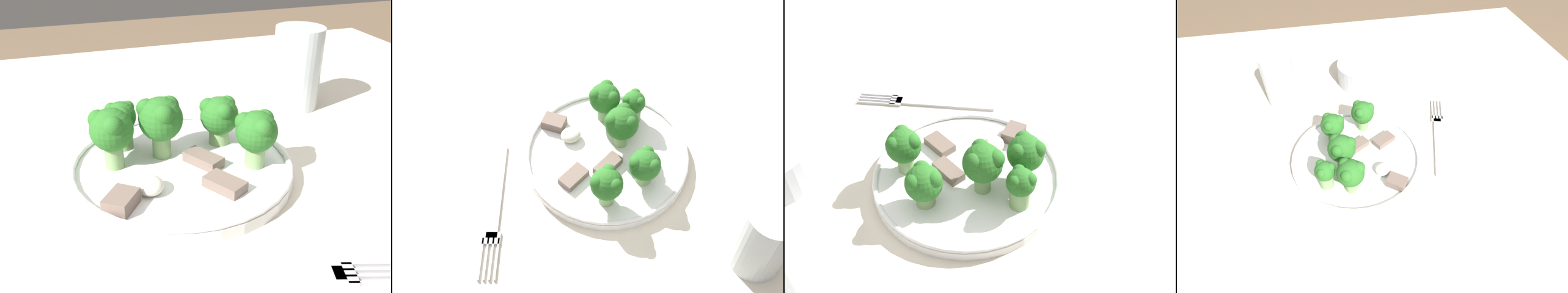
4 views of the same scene
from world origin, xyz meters
TOP-DOWN VIEW (x-y plane):
  - table at (0.00, 0.00)m, footprint 1.07×1.13m
  - dinner_plate at (-0.06, 0.01)m, footprint 0.23×0.23m
  - fork at (0.11, 0.05)m, footprint 0.08×0.20m
  - drinking_glass at (-0.18, 0.22)m, footprint 0.07×0.07m
  - broccoli_floret_near_rim_left at (-0.09, 0.07)m, footprint 0.04×0.04m
  - broccoli_floret_center_left at (-0.03, 0.09)m, footprint 0.04×0.04m
  - broccoli_floret_back_left at (-0.08, -0.05)m, footprint 0.05×0.04m
  - broccoli_floret_front_left at (-0.08, -0.00)m, footprint 0.05×0.05m
  - broccoli_floret_center_back at (-0.11, -0.04)m, footprint 0.03×0.03m
  - meat_slice_front_slice at (-0.00, -0.06)m, footprint 0.04×0.04m
  - meat_slice_middle_slice at (-0.00, 0.04)m, footprint 0.05×0.04m
  - meat_slice_rear_slice at (-0.05, 0.04)m, footprint 0.05×0.04m
  - sauce_dollop at (-0.02, -0.03)m, footprint 0.03×0.03m

SIDE VIEW (x-z plane):
  - table at x=0.00m, z-range 0.28..1.04m
  - fork at x=0.11m, z-range 0.76..0.76m
  - dinner_plate at x=-0.06m, z-range 0.76..0.77m
  - meat_slice_middle_slice at x=0.00m, z-range 0.77..0.78m
  - meat_slice_rear_slice at x=-0.05m, z-range 0.77..0.78m
  - meat_slice_front_slice at x=0.00m, z-range 0.77..0.78m
  - sauce_dollop at x=-0.02m, z-range 0.77..0.78m
  - broccoli_floret_center_back at x=-0.11m, z-range 0.77..0.83m
  - broccoli_floret_near_rim_left at x=-0.09m, z-range 0.77..0.83m
  - drinking_glass at x=-0.18m, z-range 0.75..0.86m
  - broccoli_floret_center_left at x=-0.03m, z-range 0.78..0.84m
  - broccoli_floret_back_left at x=-0.08m, z-range 0.78..0.84m
  - broccoli_floret_front_left at x=-0.08m, z-range 0.78..0.85m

